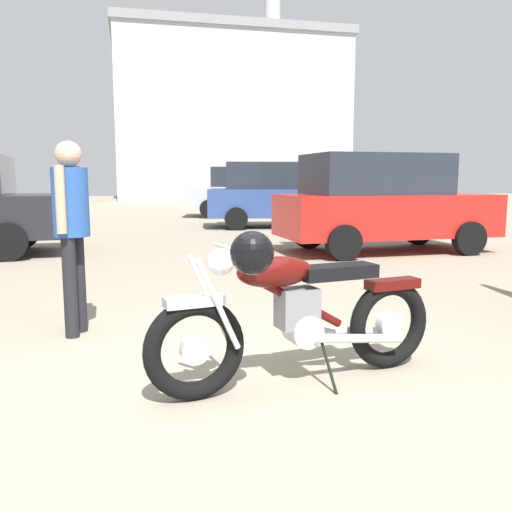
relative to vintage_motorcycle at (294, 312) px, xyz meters
The scene contains 7 objects.
ground_plane 0.59m from the vintage_motorcycle, 156.65° to the right, with size 80.00×80.00×0.00m, color gray.
vintage_motorcycle is the anchor object (origin of this frame).
bystander 2.22m from the vintage_motorcycle, 136.10° to the left, with size 0.30×0.45×1.66m.
dark_sedan_left 6.81m from the vintage_motorcycle, 61.02° to the left, with size 4.00×2.03×1.78m.
red_hatchback_near 11.58m from the vintage_motorcycle, 77.33° to the left, with size 4.05×2.14×1.78m.
blue_hatchback_right 15.73m from the vintage_motorcycle, 79.49° to the left, with size 4.95×2.65×1.74m.
industrial_building 35.55m from the vintage_motorcycle, 82.86° to the left, with size 15.12×13.11×23.70m.
Camera 1 is at (-0.60, -3.15, 1.35)m, focal length 37.73 mm.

